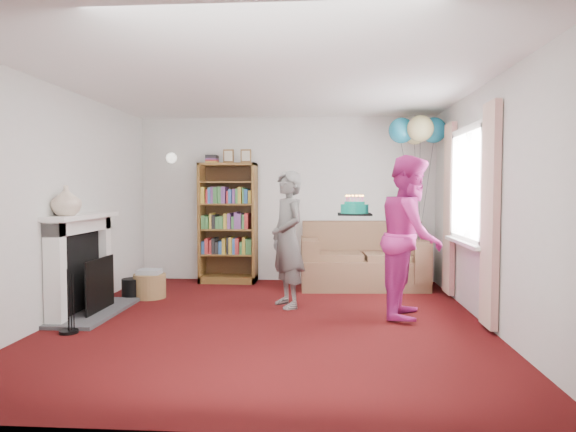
# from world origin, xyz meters

# --- Properties ---
(ground) EXTENTS (5.00, 5.00, 0.00)m
(ground) POSITION_xyz_m (0.00, 0.00, 0.00)
(ground) COLOR black
(ground) RESTS_ON ground
(wall_back) EXTENTS (4.50, 0.02, 2.50)m
(wall_back) POSITION_xyz_m (0.00, 2.51, 1.25)
(wall_back) COLOR silver
(wall_back) RESTS_ON ground
(wall_left) EXTENTS (0.02, 5.00, 2.50)m
(wall_left) POSITION_xyz_m (-2.26, 0.00, 1.25)
(wall_left) COLOR silver
(wall_left) RESTS_ON ground
(wall_right) EXTENTS (0.02, 5.00, 2.50)m
(wall_right) POSITION_xyz_m (2.26, 0.00, 1.25)
(wall_right) COLOR silver
(wall_right) RESTS_ON ground
(ceiling) EXTENTS (4.50, 5.00, 0.01)m
(ceiling) POSITION_xyz_m (0.00, 0.00, 2.50)
(ceiling) COLOR white
(ceiling) RESTS_ON wall_back
(fireplace) EXTENTS (0.55, 1.80, 1.12)m
(fireplace) POSITION_xyz_m (-2.09, 0.19, 0.51)
(fireplace) COLOR #3F3F42
(fireplace) RESTS_ON ground
(window_bay) EXTENTS (0.14, 2.02, 2.20)m
(window_bay) POSITION_xyz_m (2.21, 0.60, 1.20)
(window_bay) COLOR white
(window_bay) RESTS_ON ground
(wall_sconce) EXTENTS (0.16, 0.23, 0.16)m
(wall_sconce) POSITION_xyz_m (-1.75, 2.36, 1.88)
(wall_sconce) COLOR gold
(wall_sconce) RESTS_ON ground
(bookcase) EXTENTS (0.85, 0.42, 2.00)m
(bookcase) POSITION_xyz_m (-0.86, 2.30, 0.88)
(bookcase) COLOR #472B14
(bookcase) RESTS_ON ground
(sofa) EXTENTS (1.75, 0.93, 0.93)m
(sofa) POSITION_xyz_m (1.13, 2.07, 0.35)
(sofa) COLOR brown
(sofa) RESTS_ON ground
(wicker_basket) EXTENTS (0.41, 0.41, 0.37)m
(wicker_basket) POSITION_xyz_m (-1.67, 1.08, 0.17)
(wicker_basket) COLOR #977046
(wicker_basket) RESTS_ON ground
(person_striped) EXTENTS (0.62, 0.70, 1.62)m
(person_striped) POSITION_xyz_m (0.15, 0.71, 0.81)
(person_striped) COLOR black
(person_striped) RESTS_ON ground
(person_magenta) EXTENTS (0.86, 1.00, 1.77)m
(person_magenta) POSITION_xyz_m (1.54, 0.34, 0.89)
(person_magenta) COLOR #B6247C
(person_magenta) RESTS_ON ground
(birthday_cake) EXTENTS (0.37, 0.37, 0.22)m
(birthday_cake) POSITION_xyz_m (0.92, 0.36, 1.18)
(birthday_cake) COLOR black
(birthday_cake) RESTS_ON ground
(balloons) EXTENTS (0.80, 0.80, 1.72)m
(balloons) POSITION_xyz_m (1.87, 1.93, 2.22)
(balloons) COLOR #3F3F3F
(balloons) RESTS_ON ground
(mantel_vase) EXTENTS (0.40, 0.40, 0.32)m
(mantel_vase) POSITION_xyz_m (-2.12, -0.15, 1.28)
(mantel_vase) COLOR beige
(mantel_vase) RESTS_ON fireplace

